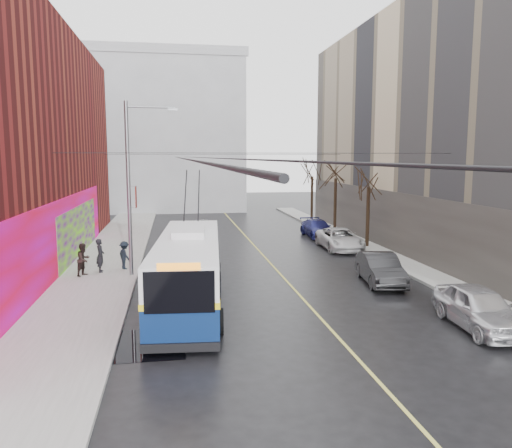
{
  "coord_description": "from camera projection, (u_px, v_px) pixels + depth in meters",
  "views": [
    {
      "loc": [
        -4.04,
        -16.07,
        6.25
      ],
      "look_at": [
        -0.04,
        8.1,
        2.92
      ],
      "focal_mm": 35.0,
      "sensor_mm": 36.0,
      "label": 1
    }
  ],
  "objects": [
    {
      "name": "ground",
      "position": [
        295.0,
        339.0,
        17.2
      ],
      "size": [
        140.0,
        140.0,
        0.0
      ],
      "primitive_type": "plane",
      "color": "black",
      "rests_on": "ground"
    },
    {
      "name": "sidewalk_left",
      "position": [
        103.0,
        269.0,
        27.63
      ],
      "size": [
        4.0,
        60.0,
        0.15
      ],
      "primitive_type": "cube",
      "color": "gray",
      "rests_on": "ground"
    },
    {
      "name": "sidewalk_right",
      "position": [
        392.0,
        259.0,
        30.38
      ],
      "size": [
        2.0,
        60.0,
        0.15
      ],
      "primitive_type": "cube",
      "color": "gray",
      "rests_on": "ground"
    },
    {
      "name": "lane_line",
      "position": [
        265.0,
        257.0,
        31.13
      ],
      "size": [
        0.12,
        50.0,
        0.01
      ],
      "primitive_type": "cube",
      "color": "#BFB74C",
      "rests_on": "ground"
    },
    {
      "name": "building_right",
      "position": [
        498.0,
        130.0,
        32.56
      ],
      "size": [
        14.06,
        36.0,
        16.0
      ],
      "color": "#C5B38E",
      "rests_on": "ground"
    },
    {
      "name": "building_far",
      "position": [
        156.0,
        133.0,
        59.01
      ],
      "size": [
        20.5,
        12.1,
        18.0
      ],
      "color": "gray",
      "rests_on": "ground"
    },
    {
      "name": "streetlight_pole",
      "position": [
        132.0,
        184.0,
        25.34
      ],
      "size": [
        2.65,
        0.6,
        9.0
      ],
      "color": "slate",
      "rests_on": "ground"
    },
    {
      "name": "catenary_wires",
      "position": [
        198.0,
        157.0,
        30.39
      ],
      "size": [
        18.0,
        60.0,
        0.22
      ],
      "color": "black"
    },
    {
      "name": "tree_near",
      "position": [
        369.0,
        175.0,
        33.63
      ],
      "size": [
        3.2,
        3.2,
        6.4
      ],
      "color": "black",
      "rests_on": "ground"
    },
    {
      "name": "tree_mid",
      "position": [
        336.0,
        169.0,
        40.44
      ],
      "size": [
        3.2,
        3.2,
        6.68
      ],
      "color": "black",
      "rests_on": "ground"
    },
    {
      "name": "tree_far",
      "position": [
        312.0,
        168.0,
        47.3
      ],
      "size": [
        3.2,
        3.2,
        6.57
      ],
      "color": "black",
      "rests_on": "ground"
    },
    {
      "name": "puddle",
      "position": [
        144.0,
        344.0,
        16.69
      ],
      "size": [
        2.72,
        3.0,
        0.01
      ],
      "primitive_type": "cube",
      "color": "black",
      "rests_on": "ground"
    },
    {
      "name": "pigeons_flying",
      "position": [
        203.0,
        133.0,
        24.6
      ],
      "size": [
        3.9,
        1.98,
        2.0
      ],
      "color": "slate"
    },
    {
      "name": "trolleybus",
      "position": [
        189.0,
        269.0,
        21.08
      ],
      "size": [
        3.44,
        11.85,
        5.55
      ],
      "rotation": [
        0.0,
        0.0,
        -0.08
      ],
      "color": "#0A1F4D",
      "rests_on": "ground"
    },
    {
      "name": "parked_car_a",
      "position": [
        479.0,
        308.0,
        18.14
      ],
      "size": [
        2.16,
        4.7,
        1.56
      ],
      "primitive_type": "imported",
      "rotation": [
        0.0,
        0.0,
        -0.07
      ],
      "color": "silver",
      "rests_on": "ground"
    },
    {
      "name": "parked_car_b",
      "position": [
        380.0,
        269.0,
        24.63
      ],
      "size": [
        2.2,
        4.69,
        1.49
      ],
      "primitive_type": "imported",
      "rotation": [
        0.0,
        0.0,
        -0.14
      ],
      "color": "#232426",
      "rests_on": "ground"
    },
    {
      "name": "parked_car_c",
      "position": [
        340.0,
        239.0,
        33.74
      ],
      "size": [
        2.49,
        5.16,
        1.41
      ],
      "primitive_type": "imported",
      "rotation": [
        0.0,
        0.0,
        -0.03
      ],
      "color": "silver",
      "rests_on": "ground"
    },
    {
      "name": "parked_car_d",
      "position": [
        317.0,
        228.0,
        38.97
      ],
      "size": [
        1.98,
        4.64,
        1.34
      ],
      "primitive_type": "imported",
      "rotation": [
        0.0,
        0.0,
        0.02
      ],
      "color": "navy",
      "rests_on": "ground"
    },
    {
      "name": "following_car",
      "position": [
        200.0,
        230.0,
        37.08
      ],
      "size": [
        2.68,
        5.07,
        1.64
      ],
      "primitive_type": "imported",
      "rotation": [
        0.0,
        0.0,
        -0.16
      ],
      "color": "#9FA0A4",
      "rests_on": "ground"
    },
    {
      "name": "pedestrian_a",
      "position": [
        100.0,
        255.0,
        26.42
      ],
      "size": [
        0.51,
        0.7,
        1.79
      ],
      "primitive_type": "imported",
      "rotation": [
        0.0,
        0.0,
        1.7
      ],
      "color": "black",
      "rests_on": "sidewalk_left"
    },
    {
      "name": "pedestrian_b",
      "position": [
        84.0,
        259.0,
        25.62
      ],
      "size": [
        0.97,
        1.03,
        1.69
      ],
      "primitive_type": "imported",
      "rotation": [
        0.0,
        0.0,
        1.04
      ],
      "color": "black",
      "rests_on": "sidewalk_left"
    },
    {
      "name": "pedestrian_c",
      "position": [
        125.0,
        255.0,
        27.15
      ],
      "size": [
        1.0,
        1.14,
        1.53
      ],
      "primitive_type": "imported",
      "rotation": [
        0.0,
        0.0,
        2.12
      ],
      "color": "black",
      "rests_on": "sidewalk_left"
    }
  ]
}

